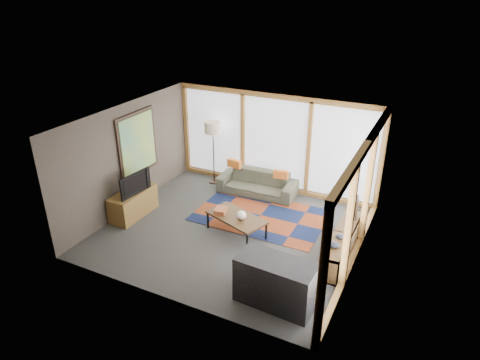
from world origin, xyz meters
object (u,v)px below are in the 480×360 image
at_px(television, 132,183).
at_px(bar_counter, 276,282).
at_px(floor_lamp, 213,153).
at_px(coffee_table, 236,225).
at_px(sofa, 257,183).
at_px(tv_console, 133,203).
at_px(bookshelf, 342,244).

height_order(television, bar_counter, television).
distance_m(floor_lamp, coffee_table, 2.82).
bearing_deg(sofa, tv_console, -135.52).
distance_m(television, bar_counter, 4.33).
bearing_deg(floor_lamp, bar_counter, -48.54).
distance_m(coffee_table, bar_counter, 2.34).
bearing_deg(coffee_table, television, -171.61).
xyz_separation_m(coffee_table, bar_counter, (1.61, -1.69, 0.21)).
height_order(floor_lamp, coffee_table, floor_lamp).
bearing_deg(floor_lamp, coffee_table, -50.37).
distance_m(sofa, floor_lamp, 1.48).
distance_m(coffee_table, tv_console, 2.60).
distance_m(bookshelf, television, 4.87).
relative_size(bookshelf, bar_counter, 1.55).
relative_size(sofa, television, 2.21).
bearing_deg(bookshelf, floor_lamp, 155.20).
bearing_deg(sofa, bookshelf, -35.79).
distance_m(sofa, coffee_table, 2.05).
distance_m(bookshelf, tv_console, 4.90).
bearing_deg(television, floor_lamp, -11.11).
xyz_separation_m(sofa, coffee_table, (0.40, -2.01, -0.08)).
bearing_deg(bar_counter, tv_console, 165.32).
xyz_separation_m(coffee_table, television, (-2.49, -0.37, 0.67)).
relative_size(floor_lamp, television, 1.90).
height_order(floor_lamp, television, floor_lamp).
bearing_deg(television, coffee_table, -76.07).
bearing_deg(bookshelf, television, -172.69).
distance_m(sofa, television, 3.22).
bearing_deg(floor_lamp, sofa, -4.44).
bearing_deg(sofa, coffee_table, -81.38).
bearing_deg(coffee_table, floor_lamp, 129.63).
bearing_deg(bookshelf, tv_console, -173.26).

